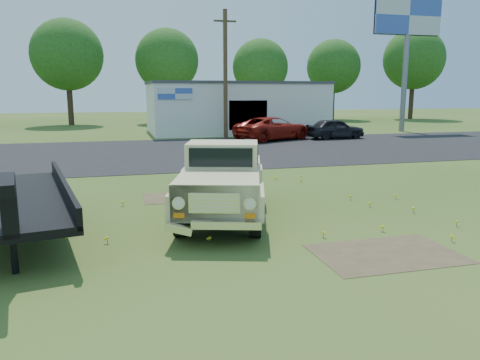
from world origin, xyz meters
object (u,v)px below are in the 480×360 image
(flatbed_trailer, at_px, (12,194))
(dark_sedan, at_px, (335,129))
(billboard, at_px, (408,28))
(vintage_pickup_truck, at_px, (223,180))
(red_pickup, at_px, (273,129))

(flatbed_trailer, relative_size, dark_sedan, 1.71)
(billboard, bearing_deg, flatbed_trailer, -138.25)
(billboard, height_order, flatbed_trailer, billboard)
(billboard, bearing_deg, vintage_pickup_truck, -132.24)
(billboard, height_order, vintage_pickup_truck, billboard)
(billboard, xyz_separation_m, vintage_pickup_truck, (-21.15, -23.29, -7.51))
(vintage_pickup_truck, distance_m, dark_sedan, 22.63)
(dark_sedan, bearing_deg, billboard, -66.00)
(red_pickup, bearing_deg, vintage_pickup_truck, 132.81)
(flatbed_trailer, xyz_separation_m, red_pickup, (13.17, 19.26, -0.19))
(flatbed_trailer, distance_m, dark_sedan, 26.00)
(billboard, xyz_separation_m, red_pickup, (-13.12, -4.22, -7.74))
(dark_sedan, bearing_deg, vintage_pickup_truck, 142.03)
(vintage_pickup_truck, bearing_deg, dark_sedan, 73.05)
(vintage_pickup_truck, height_order, dark_sedan, vintage_pickup_truck)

